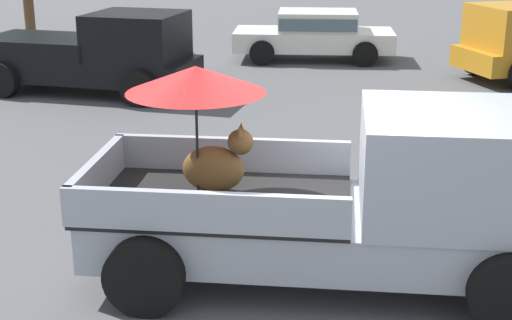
% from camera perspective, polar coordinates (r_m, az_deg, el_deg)
% --- Properties ---
extents(ground_plane, '(80.00, 80.00, 0.00)m').
position_cam_1_polar(ground_plane, '(8.39, 5.20, -8.78)').
color(ground_plane, '#4C4C4F').
extents(pickup_truck_main, '(5.24, 2.75, 2.29)m').
position_cam_1_polar(pickup_truck_main, '(8.00, 8.20, -2.51)').
color(pickup_truck_main, black).
rests_on(pickup_truck_main, ground).
extents(pickup_truck_far, '(5.11, 3.14, 1.80)m').
position_cam_1_polar(pickup_truck_far, '(17.09, -12.02, 7.89)').
color(pickup_truck_far, black).
rests_on(pickup_truck_far, ground).
extents(parked_sedan_near, '(4.43, 2.25, 1.33)m').
position_cam_1_polar(parked_sedan_near, '(20.77, 4.51, 9.60)').
color(parked_sedan_near, black).
rests_on(parked_sedan_near, ground).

